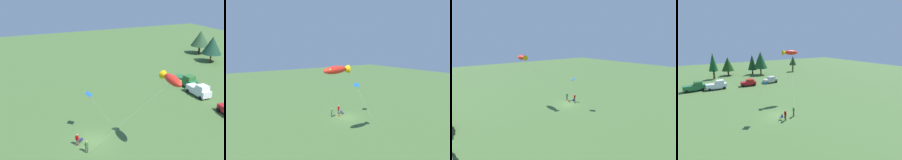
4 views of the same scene
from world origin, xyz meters
TOP-DOWN VIEW (x-y plane):
  - ground_plane at (0.00, 0.00)m, footprint 160.00×160.00m
  - person_kite_flyer at (2.12, -1.54)m, footprint 0.37×0.58m
  - folding_chair at (-0.21, -1.59)m, footprint 0.51×0.51m
  - person_spectator at (0.18, -2.20)m, footprint 0.39×0.55m
  - backpack_on_grass at (0.74, -1.10)m, footprint 0.34×0.25m
  - truck_green_flatbed at (-11.65, 24.16)m, footprint 5.19×2.85m
  - truck_white_pickup at (-6.48, 23.18)m, footprint 5.01×2.42m
  - kite_large_fish at (6.33, 7.18)m, footprint 6.00×9.53m
  - kite_diamond_blue at (-2.19, 0.38)m, footprint 1.55×4.25m

SIDE VIEW (x-z plane):
  - ground_plane at x=0.00m, z-range 0.00..0.00m
  - backpack_on_grass at x=0.74m, z-range 0.00..0.22m
  - folding_chair at x=-0.21m, z-range 0.08..0.90m
  - person_kite_flyer at x=2.12m, z-range 0.15..1.89m
  - person_spectator at x=0.18m, z-range 0.15..1.89m
  - truck_green_flatbed at x=-11.65m, z-range -0.07..2.27m
  - truck_white_pickup at x=-6.48m, z-range -0.07..2.27m
  - kite_diamond_blue at x=-2.19m, z-range 2.70..8.95m
  - kite_large_fish at x=6.33m, z-range 4.74..15.40m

